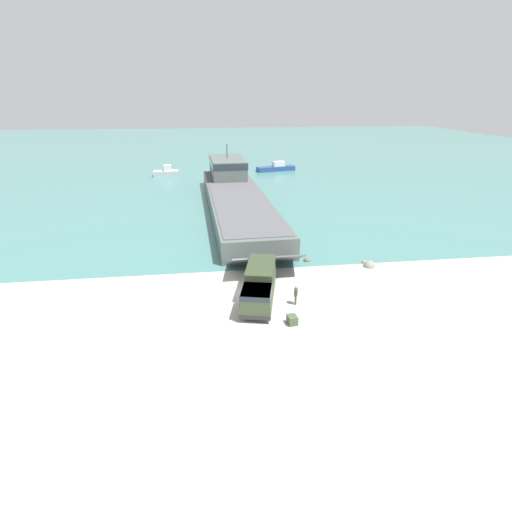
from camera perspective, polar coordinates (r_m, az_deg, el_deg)
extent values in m
plane|color=#B7B5AD|center=(35.12, -3.15, -4.97)|extent=(240.00, 240.00, 0.00)
cube|color=#477F7A|center=(126.51, -6.71, 14.70)|extent=(240.00, 180.00, 0.01)
cube|color=#56605B|center=(58.90, -2.70, 7.57)|extent=(9.31, 40.21, 2.44)
cube|color=#56565B|center=(58.59, -2.72, 8.77)|extent=(8.62, 38.59, 0.08)
cube|color=#56605B|center=(71.83, -4.11, 12.49)|extent=(5.97, 11.37, 3.23)
cube|color=#28333D|center=(71.67, -4.13, 13.27)|extent=(6.13, 11.48, 0.97)
cylinder|color=#3F3F42|center=(71.42, -4.17, 14.72)|extent=(0.16, 0.16, 2.40)
cube|color=#56565B|center=(38.04, 1.32, -0.49)|extent=(6.95, 4.60, 2.32)
cube|color=#3D4C33|center=(33.14, 0.47, -4.92)|extent=(4.01, 7.86, 1.09)
cube|color=#3D4C33|center=(30.52, 0.05, -5.45)|extent=(2.73, 2.99, 0.78)
cube|color=#28333D|center=(30.43, 0.05, -5.13)|extent=(2.81, 3.03, 0.39)
cube|color=#344129|center=(33.78, 0.68, -2.16)|extent=(3.28, 5.15, 1.26)
cube|color=#2D2D2D|center=(30.13, -0.18, -8.75)|extent=(2.39, 0.78, 0.32)
cylinder|color=black|center=(31.20, 1.88, -7.51)|extent=(0.59, 1.16, 1.11)
cylinder|color=black|center=(31.36, -1.71, -7.33)|extent=(0.59, 1.16, 1.11)
cylinder|color=black|center=(34.82, 2.35, -4.18)|extent=(0.59, 1.16, 1.11)
cylinder|color=black|center=(34.97, -0.86, -4.04)|extent=(0.59, 1.16, 1.11)
cylinder|color=black|center=(35.81, 2.45, -3.40)|extent=(0.59, 1.16, 1.11)
cylinder|color=black|center=(35.96, -0.66, -3.27)|extent=(0.59, 1.16, 1.11)
cylinder|color=#3D4C33|center=(32.83, 5.65, -6.31)|extent=(0.14, 0.14, 0.80)
cylinder|color=#3D4C33|center=(32.99, 5.70, -6.17)|extent=(0.14, 0.14, 0.80)
cube|color=#3D4C33|center=(32.58, 5.72, -5.14)|extent=(0.39, 0.50, 0.63)
sphere|color=tan|center=(32.39, 5.75, -4.47)|extent=(0.22, 0.22, 0.22)
cube|color=navy|center=(91.84, 2.84, 12.37)|extent=(8.96, 4.01, 0.99)
cube|color=silver|center=(91.93, 3.23, 13.02)|extent=(2.88, 2.03, 1.08)
cube|color=navy|center=(86.89, -4.87, 11.74)|extent=(5.91, 6.43, 0.93)
cube|color=silver|center=(86.33, -5.11, 12.32)|extent=(2.35, 2.42, 1.02)
cube|color=#B7BABF|center=(87.84, -12.72, 11.45)|extent=(5.37, 2.79, 1.09)
cube|color=silver|center=(87.64, -12.52, 12.21)|extent=(1.68, 1.81, 1.20)
cube|color=#475638|center=(30.27, 5.19, -9.08)|extent=(0.79, 0.90, 0.68)
sphere|color=gray|center=(42.18, 15.23, -0.96)|extent=(0.60, 0.60, 0.60)
sphere|color=#66605B|center=(41.52, 7.29, -0.71)|extent=(0.75, 0.75, 0.75)
sphere|color=gray|center=(41.46, 15.87, -1.44)|extent=(1.22, 1.22, 1.22)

